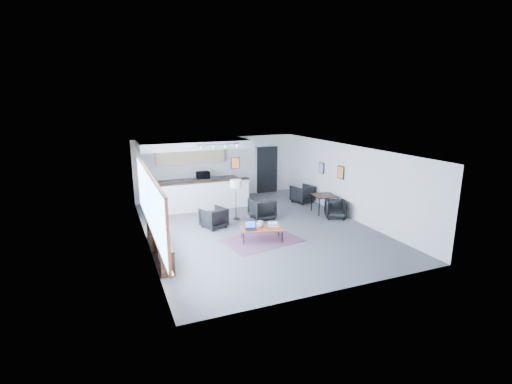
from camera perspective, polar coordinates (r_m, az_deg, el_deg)
name	(u,v)px	position (r m, az deg, el deg)	size (l,w,h in m)	color
room	(257,190)	(11.93, 0.19, 0.32)	(7.02, 9.02, 2.62)	#4D4D4F
window	(150,203)	(10.21, -16.05, -1.67)	(0.10, 5.95, 1.66)	#8CBFFF
console	(159,244)	(10.44, -14.64, -7.77)	(0.35, 3.00, 0.80)	black
kitchenette	(194,171)	(15.03, -9.50, 3.27)	(4.20, 1.96, 2.60)	white
doorway	(267,169)	(16.84, 1.67, 3.54)	(1.10, 0.12, 2.15)	black
track_light	(219,145)	(13.57, -5.71, 7.17)	(1.60, 0.07, 0.15)	silver
wall_art_lower	(341,172)	(13.88, 12.91, 2.95)	(0.03, 0.38, 0.48)	black
wall_art_upper	(322,168)	(14.95, 10.05, 3.66)	(0.03, 0.34, 0.44)	black
kilim_rug	(262,240)	(11.26, 0.88, -7.42)	(2.44, 1.88, 0.01)	#532C40
coffee_table	(262,229)	(11.13, 0.89, -5.66)	(1.37, 0.96, 0.40)	brown
laptop	(251,227)	(10.99, -0.83, -5.39)	(0.35, 0.30, 0.23)	black
ceramic_pot	(260,224)	(11.08, 0.67, -4.94)	(0.24, 0.24, 0.24)	gray
book_stack	(273,224)	(11.29, 2.66, -4.98)	(0.39, 0.35, 0.10)	silver
coaster	(266,230)	(10.94, 1.50, -5.84)	(0.10, 0.10, 0.01)	#E5590C
armchair_left	(214,217)	(12.33, -6.55, -3.80)	(0.72, 0.67, 0.74)	black
armchair_right	(262,208)	(13.14, 0.94, -2.43)	(0.79, 0.74, 0.81)	black
floor_lamp	(236,185)	(12.92, -3.14, 1.07)	(0.50, 0.50, 1.42)	black
dining_table	(325,197)	(14.04, 10.50, -0.70)	(0.91, 0.91, 0.68)	black
dining_chair_near	(335,210)	(13.54, 12.12, -2.72)	(0.59, 0.55, 0.60)	black
dining_chair_far	(303,194)	(15.39, 7.18, -0.37)	(0.66, 0.61, 0.68)	black
microwave	(203,174)	(15.61, -8.16, 2.71)	(0.53, 0.29, 0.36)	black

